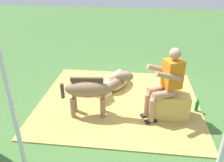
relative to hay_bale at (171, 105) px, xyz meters
The scene contains 8 objects.
ground_plane 0.94m from the hay_bale, 16.75° to the right, with size 24.00×24.00×0.00m, color #426B33.
hay_patch 1.13m from the hay_bale, 22.10° to the right, with size 3.33×2.92×0.02m, color tan.
hay_bale is the anchor object (origin of this frame).
person_seated 0.54m from the hay_bale, 17.16° to the left, with size 0.72×0.58×1.38m.
pony_standing 1.52m from the hay_bale, ahead, with size 1.35×0.40×0.94m.
pony_lying 1.50m from the hay_bale, 38.68° to the right, with size 0.83×1.32×0.42m.
soda_bottle 0.59m from the hay_bale, 157.65° to the right, with size 0.07×0.07×0.29m.
tent_pole_right 2.86m from the hay_bale, 36.04° to the left, with size 0.06×0.06×2.46m, color silver.
Camera 1 is at (-0.19, 4.06, 2.64)m, focal length 37.10 mm.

